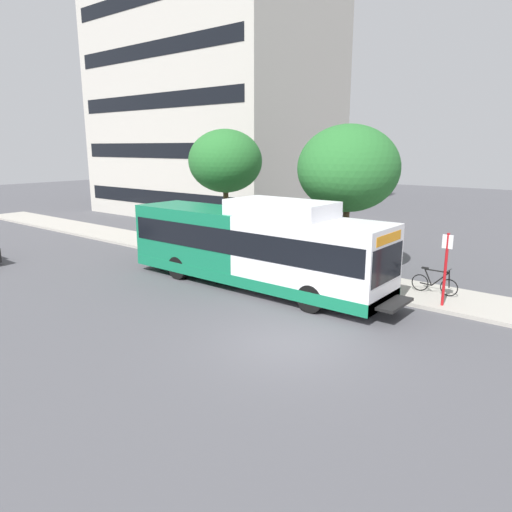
% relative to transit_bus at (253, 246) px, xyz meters
% --- Properties ---
extents(ground_plane, '(120.00, 120.00, 0.00)m').
position_rel_transit_bus_xyz_m(ground_plane, '(-3.89, 3.50, -1.70)').
color(ground_plane, '#4C4C51').
extents(sidewalk_curb, '(3.00, 56.00, 0.14)m').
position_rel_transit_bus_xyz_m(sidewalk_curb, '(3.11, 1.50, -1.63)').
color(sidewalk_curb, '#A8A399').
rests_on(sidewalk_curb, ground).
extents(transit_bus, '(2.58, 12.25, 3.65)m').
position_rel_transit_bus_xyz_m(transit_bus, '(0.00, 0.00, 0.00)').
color(transit_bus, white).
rests_on(transit_bus, ground).
extents(bus_stop_sign_pole, '(0.10, 0.36, 2.60)m').
position_rel_transit_bus_xyz_m(bus_stop_sign_pole, '(2.08, -6.96, -0.05)').
color(bus_stop_sign_pole, red).
rests_on(bus_stop_sign_pole, sidewalk_curb).
extents(bicycle_parked, '(0.52, 1.76, 1.02)m').
position_rel_transit_bus_xyz_m(bicycle_parked, '(3.29, -6.26, -1.14)').
color(bicycle_parked, black).
rests_on(bicycle_parked, sidewalk_curb).
extents(street_tree_near_stop, '(4.41, 4.41, 6.45)m').
position_rel_transit_bus_xyz_m(street_tree_near_stop, '(4.17, -1.92, 3.00)').
color(street_tree_near_stop, '#4C3823').
rests_on(street_tree_near_stop, sidewalk_curb).
extents(street_tree_mid_block, '(3.88, 3.88, 6.40)m').
position_rel_transit_bus_xyz_m(street_tree_mid_block, '(4.26, 5.36, 3.17)').
color(street_tree_mid_block, '#4C3823').
rests_on(street_tree_mid_block, sidewalk_curb).
extents(apartment_tower_backdrop, '(12.43, 18.87, 24.94)m').
position_rel_transit_bus_xyz_m(apartment_tower_backdrop, '(15.37, 16.84, 10.77)').
color(apartment_tower_backdrop, '#BCB7AD').
rests_on(apartment_tower_backdrop, ground).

